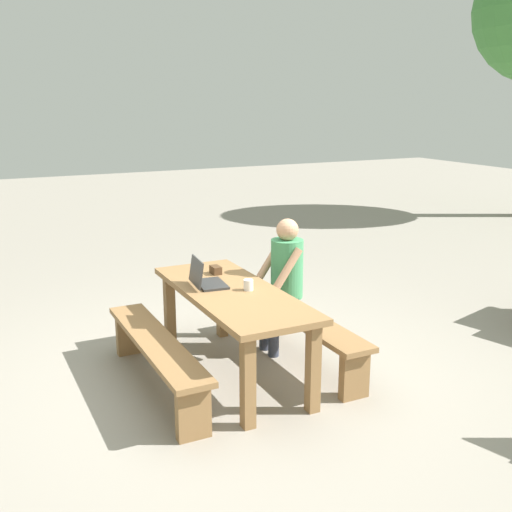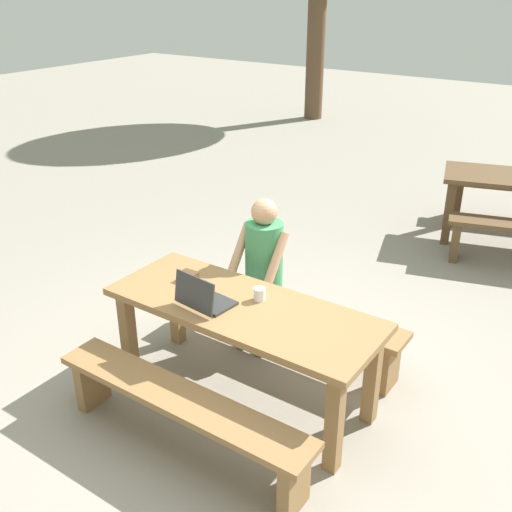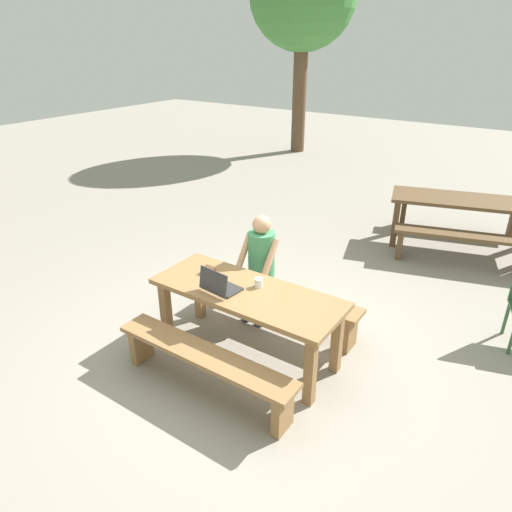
# 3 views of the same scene
# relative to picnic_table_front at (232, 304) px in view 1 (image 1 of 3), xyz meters

# --- Properties ---
(ground_plane) EXTENTS (30.00, 30.00, 0.00)m
(ground_plane) POSITION_rel_picnic_table_front_xyz_m (0.00, 0.00, -0.63)
(ground_plane) COLOR gray
(picnic_table_front) EXTENTS (1.91, 0.74, 0.75)m
(picnic_table_front) POSITION_rel_picnic_table_front_xyz_m (0.00, 0.00, 0.00)
(picnic_table_front) COLOR olive
(picnic_table_front) RESTS_ON ground
(bench_near) EXTENTS (1.84, 0.30, 0.43)m
(bench_near) POSITION_rel_picnic_table_front_xyz_m (0.00, -0.67, -0.30)
(bench_near) COLOR olive
(bench_near) RESTS_ON ground
(bench_far) EXTENTS (1.84, 0.30, 0.43)m
(bench_far) POSITION_rel_picnic_table_front_xyz_m (0.00, 0.67, -0.30)
(bench_far) COLOR olive
(bench_far) RESTS_ON ground
(laptop) EXTENTS (0.37, 0.30, 0.24)m
(laptop) POSITION_rel_picnic_table_front_xyz_m (-0.21, -0.15, 0.18)
(laptop) COLOR #2D2D2D
(laptop) RESTS_ON picnic_table_front
(small_pouch) EXTENTS (0.12, 0.08, 0.07)m
(small_pouch) POSITION_rel_picnic_table_front_xyz_m (-0.52, 0.07, 0.15)
(small_pouch) COLOR #4C331E
(small_pouch) RESTS_ON picnic_table_front
(coffee_mug) EXTENTS (0.08, 0.08, 0.09)m
(coffee_mug) POSITION_rel_picnic_table_front_xyz_m (0.05, 0.12, 0.16)
(coffee_mug) COLOR white
(coffee_mug) RESTS_ON picnic_table_front
(person_seated) EXTENTS (0.40, 0.40, 1.25)m
(person_seated) POSITION_rel_picnic_table_front_xyz_m (-0.27, 0.63, 0.09)
(person_seated) COLOR #333847
(person_seated) RESTS_ON ground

